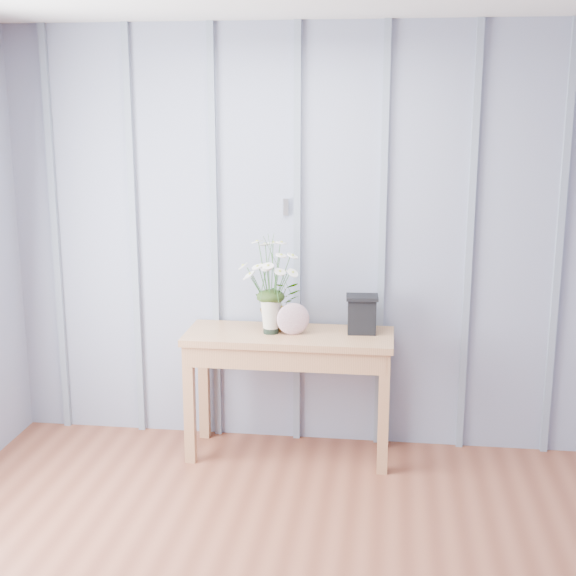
# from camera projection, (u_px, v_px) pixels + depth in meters

# --- Properties ---
(room_shell) EXTENTS (4.00, 4.50, 2.50)m
(room_shell) POSITION_uv_depth(u_px,v_px,m) (320.00, 119.00, 3.27)
(room_shell) COLOR #868EA8
(room_shell) RESTS_ON ground
(sideboard) EXTENTS (1.20, 0.45, 0.75)m
(sideboard) POSITION_uv_depth(u_px,v_px,m) (289.00, 352.00, 4.65)
(sideboard) COLOR #A4724A
(sideboard) RESTS_ON ground
(daisy_vase) EXTENTS (0.39, 0.30, 0.56)m
(daisy_vase) POSITION_uv_depth(u_px,v_px,m) (271.00, 274.00, 4.55)
(daisy_vase) COLOR black
(daisy_vase) RESTS_ON sideboard
(spider_plant) EXTENTS (0.32, 0.30, 0.30)m
(spider_plant) POSITION_uv_depth(u_px,v_px,m) (277.00, 305.00, 4.68)
(spider_plant) COLOR #1C3110
(spider_plant) RESTS_ON sideboard
(felt_disc_vessel) EXTENTS (0.20, 0.10, 0.19)m
(felt_disc_vessel) POSITION_uv_depth(u_px,v_px,m) (293.00, 319.00, 4.57)
(felt_disc_vessel) COLOR #8C4E6F
(felt_disc_vessel) RESTS_ON sideboard
(carved_box) EXTENTS (0.19, 0.15, 0.22)m
(carved_box) POSITION_uv_depth(u_px,v_px,m) (362.00, 314.00, 4.61)
(carved_box) COLOR black
(carved_box) RESTS_ON sideboard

